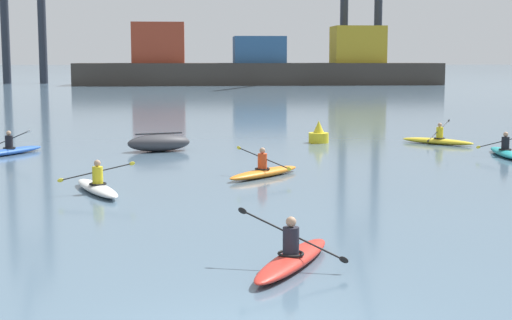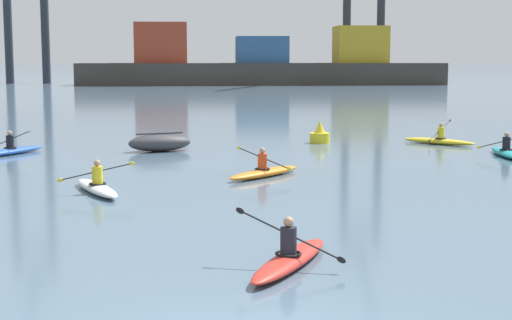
% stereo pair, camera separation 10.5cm
% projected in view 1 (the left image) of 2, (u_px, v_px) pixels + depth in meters
% --- Properties ---
extents(container_barge, '(51.06, 8.16, 8.61)m').
position_uv_depth(container_barge, '(258.00, 65.00, 109.54)').
color(container_barge, '#38332D').
rests_on(container_barge, ground).
extents(capsized_dinghy, '(2.81, 1.83, 0.76)m').
position_uv_depth(capsized_dinghy, '(159.00, 143.00, 31.78)').
color(capsized_dinghy, '#38383D').
rests_on(capsized_dinghy, ground).
extents(channel_buoy, '(0.90, 0.90, 1.00)m').
position_uv_depth(channel_buoy, '(319.00, 135.00, 34.97)').
color(channel_buoy, yellow).
rests_on(channel_buoy, ground).
extents(kayak_red, '(2.10, 3.29, 1.06)m').
position_uv_depth(kayak_red, '(293.00, 258.00, 14.24)').
color(kayak_red, red).
rests_on(kayak_red, ground).
extents(kayak_white, '(2.10, 3.36, 0.95)m').
position_uv_depth(kayak_white, '(97.00, 187.00, 22.04)').
color(kayak_white, silver).
rests_on(kayak_white, ground).
extents(kayak_blue, '(2.24, 3.24, 1.05)m').
position_uv_depth(kayak_blue, '(11.00, 150.00, 30.76)').
color(kayak_blue, '#2856B2').
rests_on(kayak_blue, ground).
extents(kayak_teal, '(2.22, 3.45, 0.95)m').
position_uv_depth(kayak_teal, '(504.00, 152.00, 30.26)').
color(kayak_teal, teal).
rests_on(kayak_teal, ground).
extents(kayak_yellow, '(2.87, 2.79, 1.07)m').
position_uv_depth(kayak_yellow, '(438.00, 140.00, 34.42)').
color(kayak_yellow, yellow).
rests_on(kayak_yellow, ground).
extents(kayak_orange, '(2.77, 2.89, 0.95)m').
position_uv_depth(kayak_orange, '(264.00, 171.00, 25.01)').
color(kayak_orange, orange).
rests_on(kayak_orange, ground).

